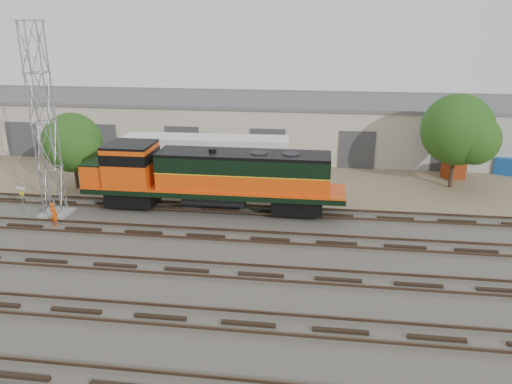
# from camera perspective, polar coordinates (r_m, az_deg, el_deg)

# --- Properties ---
(ground) EXTENTS (140.00, 140.00, 0.00)m
(ground) POSITION_cam_1_polar(r_m,az_deg,el_deg) (29.80, -6.40, -6.27)
(ground) COLOR #47423A
(ground) RESTS_ON ground
(dirt_strip) EXTENTS (80.00, 16.00, 0.02)m
(dirt_strip) POSITION_cam_1_polar(r_m,az_deg,el_deg) (43.54, -1.73, 2.14)
(dirt_strip) COLOR #726047
(dirt_strip) RESTS_ON ground
(tracks) EXTENTS (80.00, 20.40, 0.28)m
(tracks) POSITION_cam_1_polar(r_m,az_deg,el_deg) (27.18, -7.92, -8.79)
(tracks) COLOR black
(tracks) RESTS_ON ground
(warehouse) EXTENTS (58.40, 10.40, 5.30)m
(warehouse) POSITION_cam_1_polar(r_m,az_deg,el_deg) (50.53, -0.24, 7.63)
(warehouse) COLOR beige
(warehouse) RESTS_ON ground
(locomotive) EXTENTS (18.16, 3.19, 4.36)m
(locomotive) POSITION_cam_1_polar(r_m,az_deg,el_deg) (34.51, -5.43, 1.79)
(locomotive) COLOR black
(locomotive) RESTS_ON tracks
(signal_tower) EXTENTS (1.87, 1.87, 12.69)m
(signal_tower) POSITION_cam_1_polar(r_m,az_deg,el_deg) (35.39, -23.04, 6.97)
(signal_tower) COLOR gray
(signal_tower) RESTS_ON ground
(sign_post) EXTENTS (0.78, 0.33, 2.01)m
(sign_post) POSITION_cam_1_polar(r_m,az_deg,el_deg) (37.56, -25.21, -0.29)
(sign_post) COLOR gray
(sign_post) RESTS_ON ground
(worker) EXTENTS (0.67, 0.54, 1.59)m
(worker) POSITION_cam_1_polar(r_m,az_deg,el_deg) (34.86, -22.11, -2.36)
(worker) COLOR #DB490C
(worker) RESTS_ON ground
(semi_trailer) EXTENTS (13.16, 3.04, 4.03)m
(semi_trailer) POSITION_cam_1_polar(r_m,az_deg,el_deg) (39.75, -5.28, 4.19)
(semi_trailer) COLOR white
(semi_trailer) RESTS_ON ground
(dumpster_blue) EXTENTS (2.02, 1.96, 1.50)m
(dumpster_blue) POSITION_cam_1_polar(r_m,az_deg,el_deg) (48.40, 26.52, 2.76)
(dumpster_blue) COLOR #14498E
(dumpster_blue) RESTS_ON ground
(dumpster_red) EXTENTS (1.87, 1.81, 1.40)m
(dumpster_red) POSITION_cam_1_polar(r_m,az_deg,el_deg) (45.24, 21.61, 2.34)
(dumpster_red) COLOR maroon
(dumpster_red) RESTS_ON ground
(tree_west) EXTENTS (4.83, 4.60, 6.01)m
(tree_west) POSITION_cam_1_polar(r_m,az_deg,el_deg) (40.99, -20.05, 5.09)
(tree_west) COLOR #382619
(tree_west) RESTS_ON ground
(tree_mid) EXTENTS (3.93, 3.74, 3.74)m
(tree_mid) POSITION_cam_1_polar(r_m,az_deg,el_deg) (38.42, -3.55, 2.19)
(tree_mid) COLOR #382619
(tree_mid) RESTS_ON ground
(tree_east) EXTENTS (5.80, 5.53, 7.46)m
(tree_east) POSITION_cam_1_polar(r_m,az_deg,el_deg) (41.56, 22.45, 6.34)
(tree_east) COLOR #382619
(tree_east) RESTS_ON ground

